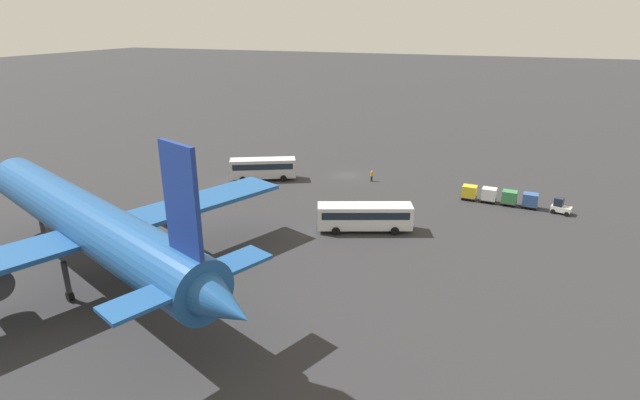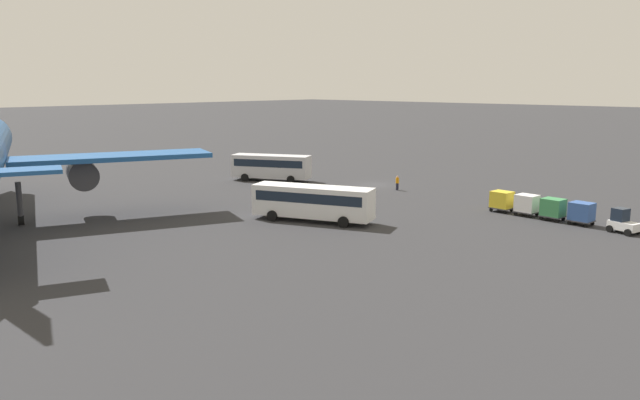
{
  "view_description": "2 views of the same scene",
  "coord_description": "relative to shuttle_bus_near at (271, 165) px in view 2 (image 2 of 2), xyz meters",
  "views": [
    {
      "loc": [
        -24.03,
        74.35,
        24.14
      ],
      "look_at": [
        -3.52,
        21.36,
        3.45
      ],
      "focal_mm": 28.0,
      "sensor_mm": 36.0,
      "label": 1
    },
    {
      "loc": [
        -48.06,
        61.24,
        12.56
      ],
      "look_at": [
        -12.27,
        23.15,
        2.75
      ],
      "focal_mm": 35.0,
      "sensor_mm": 36.0,
      "label": 2
    }
  ],
  "objects": [
    {
      "name": "cargo_cart_yellow",
      "position": [
        -31.51,
        -2.05,
        -0.82
      ],
      "size": [
        2.12,
        1.83,
        2.06
      ],
      "rotation": [
        0.0,
        0.0,
        -0.08
      ],
      "color": "#38383D",
      "rests_on": "ground"
    },
    {
      "name": "baggage_tug",
      "position": [
        -43.21,
        -0.96,
        -1.07
      ],
      "size": [
        2.66,
        2.18,
        2.1
      ],
      "rotation": [
        0.0,
        0.0,
        -0.28
      ],
      "color": "white",
      "rests_on": "ground"
    },
    {
      "name": "worker_person",
      "position": [
        -16.35,
        -5.35,
        -1.14
      ],
      "size": [
        0.38,
        0.38,
        1.74
      ],
      "color": "#1E1E2D",
      "rests_on": "ground"
    },
    {
      "name": "ground_plane",
      "position": [
        -11.8,
        -6.82,
        -2.01
      ],
      "size": [
        600.0,
        600.0,
        0.0
      ],
      "primitive_type": "plane",
      "color": "#2D2D30"
    },
    {
      "name": "cargo_cart_blue",
      "position": [
        -39.5,
        -1.55,
        -0.82
      ],
      "size": [
        2.12,
        1.83,
        2.06
      ],
      "rotation": [
        0.0,
        0.0,
        -0.08
      ],
      "color": "#38383D",
      "rests_on": "ground"
    },
    {
      "name": "cargo_cart_white",
      "position": [
        -34.18,
        -1.9,
        -0.82
      ],
      "size": [
        2.12,
        1.83,
        2.06
      ],
      "rotation": [
        0.0,
        0.0,
        -0.08
      ],
      "color": "#38383D",
      "rests_on": "ground"
    },
    {
      "name": "shuttle_bus_near",
      "position": [
        0.0,
        0.0,
        0.0
      ],
      "size": [
        10.35,
        6.97,
        3.37
      ],
      "rotation": [
        0.0,
        0.0,
        0.46
      ],
      "color": "silver",
      "rests_on": "ground"
    },
    {
      "name": "shuttle_bus_far",
      "position": [
        -20.8,
        13.82,
        -0.05
      ],
      "size": [
        11.48,
        6.58,
        3.27
      ],
      "rotation": [
        0.0,
        0.0,
        0.37
      ],
      "color": "white",
      "rests_on": "ground"
    },
    {
      "name": "cargo_cart_green",
      "position": [
        -36.84,
        -1.66,
        -0.82
      ],
      "size": [
        2.12,
        1.83,
        2.06
      ],
      "rotation": [
        0.0,
        0.0,
        -0.08
      ],
      "color": "#38383D",
      "rests_on": "ground"
    }
  ]
}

